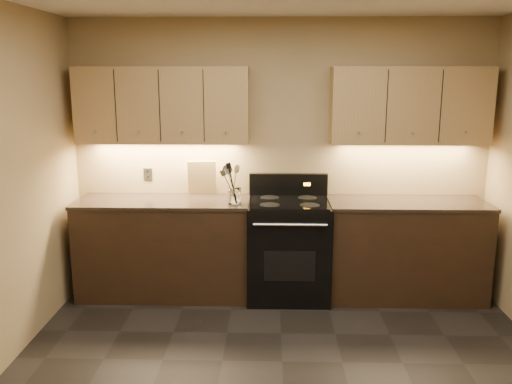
{
  "coord_description": "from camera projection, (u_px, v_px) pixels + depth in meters",
  "views": [
    {
      "loc": [
        -0.09,
        -3.21,
        2.09
      ],
      "look_at": [
        -0.22,
        1.45,
        1.07
      ],
      "focal_mm": 38.0,
      "sensor_mm": 36.0,
      "label": 1
    }
  ],
  "objects": [
    {
      "name": "steel_spatula",
      "position": [
        237.0,
        184.0,
        4.89
      ],
      "size": [
        0.23,
        0.11,
        0.34
      ],
      "primitive_type": null,
      "rotation": [
        0.06,
        -0.45,
        -0.19
      ],
      "color": "silver",
      "rests_on": "utensil_crock"
    },
    {
      "name": "stove",
      "position": [
        288.0,
        248.0,
        5.11
      ],
      "size": [
        0.76,
        0.68,
        1.14
      ],
      "color": "black",
      "rests_on": "ground"
    },
    {
      "name": "black_turner",
      "position": [
        236.0,
        182.0,
        4.87
      ],
      "size": [
        0.17,
        0.1,
        0.39
      ],
      "primitive_type": null,
      "rotation": [
        -0.06,
        -0.18,
        0.33
      ],
      "color": "black",
      "rests_on": "utensil_crock"
    },
    {
      "name": "upper_cab_right",
      "position": [
        410.0,
        106.0,
        4.97
      ],
      "size": [
        1.44,
        0.3,
        0.7
      ],
      "primitive_type": "cube",
      "color": "tan",
      "rests_on": "wall_back"
    },
    {
      "name": "steel_skimmer",
      "position": [
        237.0,
        184.0,
        4.87
      ],
      "size": [
        0.19,
        0.15,
        0.35
      ],
      "primitive_type": null,
      "rotation": [
        -0.17,
        -0.31,
        0.01
      ],
      "color": "silver",
      "rests_on": "utensil_crock"
    },
    {
      "name": "cutting_board",
      "position": [
        202.0,
        177.0,
        5.27
      ],
      "size": [
        0.28,
        0.12,
        0.34
      ],
      "primitive_type": "cube",
      "rotation": [
        0.24,
        0.0,
        0.07
      ],
      "color": "tan",
      "rests_on": "counter_left"
    },
    {
      "name": "upper_cab_left",
      "position": [
        163.0,
        105.0,
        5.03
      ],
      "size": [
        1.6,
        0.3,
        0.7
      ],
      "primitive_type": "cube",
      "color": "tan",
      "rests_on": "wall_back"
    },
    {
      "name": "wall_back",
      "position": [
        280.0,
        156.0,
        5.25
      ],
      "size": [
        4.0,
        0.04,
        2.6
      ],
      "primitive_type": "cube",
      "color": "tan",
      "rests_on": "ground"
    },
    {
      "name": "counter_right",
      "position": [
        405.0,
        249.0,
        5.11
      ],
      "size": [
        1.46,
        0.62,
        0.93
      ],
      "color": "black",
      "rests_on": "ground"
    },
    {
      "name": "outlet_plate",
      "position": [
        148.0,
        174.0,
        5.32
      ],
      "size": [
        0.08,
        0.01,
        0.12
      ],
      "primitive_type": "cube",
      "color": "#B2B5BA",
      "rests_on": "wall_back"
    },
    {
      "name": "utensil_crock",
      "position": [
        235.0,
        196.0,
        4.91
      ],
      "size": [
        0.14,
        0.14,
        0.15
      ],
      "color": "white",
      "rests_on": "counter_left"
    },
    {
      "name": "counter_left",
      "position": [
        165.0,
        247.0,
        5.17
      ],
      "size": [
        1.62,
        0.62,
        0.93
      ],
      "color": "black",
      "rests_on": "ground"
    },
    {
      "name": "wooden_spoon",
      "position": [
        230.0,
        184.0,
        4.89
      ],
      "size": [
        0.13,
        0.14,
        0.34
      ],
      "primitive_type": null,
      "rotation": [
        -0.17,
        0.22,
        0.22
      ],
      "color": "tan",
      "rests_on": "utensil_crock"
    }
  ]
}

